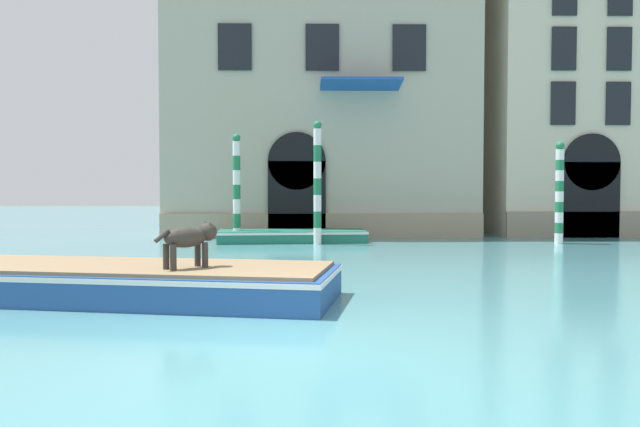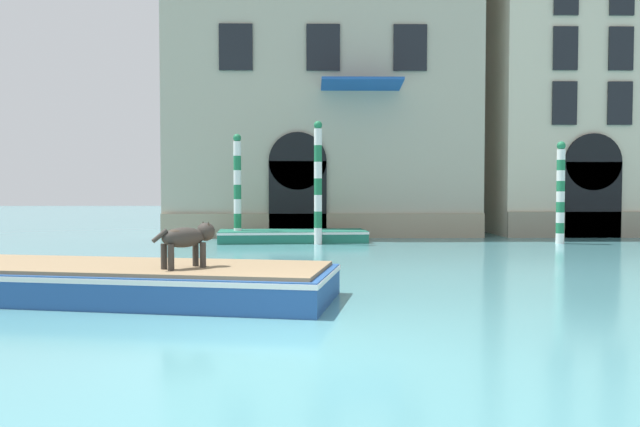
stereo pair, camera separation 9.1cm
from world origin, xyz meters
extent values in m
plane|color=teal|center=(0.00, 0.00, 0.00)|extent=(120.00, 120.00, 0.00)
cube|color=#B2A893|center=(0.68, 19.57, 9.36)|extent=(12.36, 6.00, 18.73)
cube|color=tan|center=(0.68, 16.52, 0.47)|extent=(12.36, 0.16, 0.94)
cube|color=black|center=(-0.29, 16.51, 1.47)|extent=(2.20, 0.14, 2.94)
cylinder|color=black|center=(-0.29, 16.51, 2.94)|extent=(2.20, 0.14, 2.20)
cube|color=black|center=(-2.62, 16.53, 7.22)|extent=(1.27, 0.10, 1.74)
cube|color=black|center=(0.68, 16.53, 7.22)|extent=(1.27, 0.10, 1.74)
cube|color=black|center=(3.97, 16.53, 7.22)|extent=(1.27, 0.10, 1.74)
cube|color=#1E4C99|center=(2.08, 15.87, 5.75)|extent=(2.98, 1.40, 0.29)
cube|color=beige|center=(13.08, 19.57, 7.04)|extent=(10.64, 6.00, 14.08)
cube|color=black|center=(11.03, 16.51, 1.45)|extent=(2.18, 0.14, 2.91)
cylinder|color=black|center=(11.03, 16.51, 2.91)|extent=(2.18, 0.14, 2.18)
cube|color=black|center=(9.89, 16.53, 5.14)|extent=(0.93, 0.10, 1.65)
cube|color=black|center=(12.02, 16.53, 5.14)|extent=(0.93, 0.10, 1.65)
cube|color=black|center=(9.89, 16.53, 7.21)|extent=(0.93, 0.10, 1.65)
cube|color=black|center=(12.02, 16.53, 7.21)|extent=(0.93, 0.10, 1.65)
cube|color=#234C8C|center=(-3.53, 3.61, 0.27)|extent=(8.52, 3.84, 0.53)
cube|color=white|center=(-3.53, 3.61, 0.47)|extent=(8.55, 3.88, 0.08)
cube|color=#8C7251|center=(-3.53, 3.61, 0.56)|extent=(8.24, 3.61, 0.06)
cylinder|color=#332D28|center=(-1.74, 3.25, 0.80)|extent=(0.10, 0.10, 0.42)
cylinder|color=#332D28|center=(-1.58, 3.08, 0.80)|extent=(0.10, 0.10, 0.42)
cylinder|color=#332D28|center=(-2.18, 2.87, 0.80)|extent=(0.10, 0.10, 0.42)
cylinder|color=#332D28|center=(-2.02, 2.69, 0.80)|extent=(0.10, 0.10, 0.42)
ellipsoid|color=#332D28|center=(-1.88, 2.97, 1.10)|extent=(0.80, 0.76, 0.33)
ellipsoid|color=#382D23|center=(-1.97, 2.90, 1.19)|extent=(0.41, 0.40, 0.12)
sphere|color=#332D28|center=(-1.56, 3.25, 1.17)|extent=(0.31, 0.31, 0.31)
cone|color=#382D23|center=(-1.62, 3.32, 1.29)|extent=(0.09, 0.09, 0.12)
cone|color=#382D23|center=(-1.51, 3.19, 1.29)|extent=(0.09, 0.09, 0.12)
cylinder|color=#332D28|center=(-2.20, 2.69, 1.15)|extent=(0.25, 0.23, 0.22)
cube|color=#1E6651|center=(-0.44, 14.81, 0.21)|extent=(5.30, 2.21, 0.41)
cube|color=white|center=(-0.44, 14.81, 0.35)|extent=(5.33, 2.25, 0.08)
cube|color=#9EA3A8|center=(-0.44, 14.81, 0.19)|extent=(2.94, 1.58, 0.37)
cylinder|color=white|center=(0.45, 13.87, 0.28)|extent=(0.27, 0.27, 0.56)
cylinder|color=#1E7247|center=(0.45, 13.87, 0.84)|extent=(0.27, 0.27, 0.56)
cylinder|color=white|center=(0.45, 13.87, 1.40)|extent=(0.27, 0.27, 0.56)
cylinder|color=#1E7247|center=(0.45, 13.87, 1.95)|extent=(0.27, 0.27, 0.56)
cylinder|color=white|center=(0.45, 13.87, 2.51)|extent=(0.27, 0.27, 0.56)
cylinder|color=#1E7247|center=(0.45, 13.87, 3.07)|extent=(0.27, 0.27, 0.56)
cylinder|color=white|center=(0.45, 13.87, 3.63)|extent=(0.27, 0.27, 0.56)
sphere|color=#1E7247|center=(0.45, 13.87, 4.03)|extent=(0.28, 0.28, 0.28)
cylinder|color=white|center=(-2.37, 14.69, 0.25)|extent=(0.26, 0.26, 0.51)
cylinder|color=#1E7247|center=(-2.37, 14.69, 0.76)|extent=(0.26, 0.26, 0.51)
cylinder|color=white|center=(-2.37, 14.69, 1.27)|extent=(0.26, 0.26, 0.51)
cylinder|color=#1E7247|center=(-2.37, 14.69, 1.77)|extent=(0.26, 0.26, 0.51)
cylinder|color=white|center=(-2.37, 14.69, 2.28)|extent=(0.26, 0.26, 0.51)
cylinder|color=#1E7247|center=(-2.37, 14.69, 2.78)|extent=(0.26, 0.26, 0.51)
cylinder|color=white|center=(-2.37, 14.69, 3.29)|extent=(0.26, 0.26, 0.51)
sphere|color=#1E7247|center=(-2.37, 14.69, 3.66)|extent=(0.28, 0.28, 0.28)
cylinder|color=white|center=(8.75, 13.96, 0.18)|extent=(0.28, 0.28, 0.36)
cylinder|color=#1E7247|center=(8.75, 13.96, 0.54)|extent=(0.28, 0.28, 0.36)
cylinder|color=white|center=(8.75, 13.96, 0.90)|extent=(0.28, 0.28, 0.36)
cylinder|color=#1E7247|center=(8.75, 13.96, 1.26)|extent=(0.28, 0.28, 0.36)
cylinder|color=white|center=(8.75, 13.96, 1.61)|extent=(0.28, 0.28, 0.36)
cylinder|color=#1E7247|center=(8.75, 13.96, 1.97)|extent=(0.28, 0.28, 0.36)
cylinder|color=white|center=(8.75, 13.96, 2.33)|extent=(0.28, 0.28, 0.36)
cylinder|color=#1E7247|center=(8.75, 13.96, 2.69)|extent=(0.28, 0.28, 0.36)
cylinder|color=white|center=(8.75, 13.96, 3.05)|extent=(0.28, 0.28, 0.36)
sphere|color=#1E7247|center=(8.75, 13.96, 3.35)|extent=(0.29, 0.29, 0.29)
camera|label=1|loc=(0.11, -7.22, 1.91)|focal=35.00mm
camera|label=2|loc=(0.20, -7.22, 1.91)|focal=35.00mm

